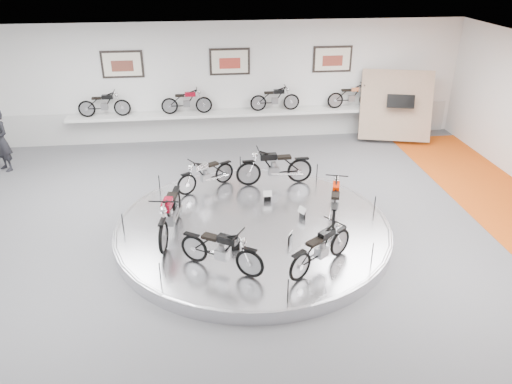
{
  "coord_description": "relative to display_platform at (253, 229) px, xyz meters",
  "views": [
    {
      "loc": [
        -1.15,
        -9.8,
        6.13
      ],
      "look_at": [
        0.11,
        0.6,
        0.97
      ],
      "focal_mm": 35.0,
      "sensor_mm": 36.0,
      "label": 1
    }
  ],
  "objects": [
    {
      "name": "floor",
      "position": [
        0.0,
        -0.3,
        -0.15
      ],
      "size": [
        16.0,
        16.0,
        0.0
      ],
      "primitive_type": "plane",
      "color": "#555558",
      "rests_on": "ground"
    },
    {
      "name": "bike_f",
      "position": [
        1.15,
        -1.92,
        0.61
      ],
      "size": [
        1.59,
        1.39,
        0.92
      ],
      "primitive_type": null,
      "rotation": [
        0.0,
        0.0,
        6.93
      ],
      "color": "black",
      "rests_on": "display_platform"
    },
    {
      "name": "bike_d",
      "position": [
        -1.88,
        -0.26,
        0.69
      ],
      "size": [
        0.94,
        1.93,
        1.09
      ],
      "primitive_type": null,
      "rotation": [
        0.0,
        0.0,
        4.55
      ],
      "color": "maroon",
      "rests_on": "display_platform"
    },
    {
      "name": "ceiling",
      "position": [
        0.0,
        -0.3,
        3.85
      ],
      "size": [
        16.0,
        16.0,
        0.0
      ],
      "primitive_type": "plane",
      "rotation": [
        3.14,
        0.0,
        0.0
      ],
      "color": "white",
      "rests_on": "wall_back"
    },
    {
      "name": "poster_center",
      "position": [
        0.0,
        6.66,
        2.55
      ],
      "size": [
        1.35,
        0.06,
        0.88
      ],
      "primitive_type": "cube",
      "color": "silver",
      "rests_on": "wall_back"
    },
    {
      "name": "platform_rim",
      "position": [
        0.0,
        0.0,
        0.12
      ],
      "size": [
        6.4,
        6.4,
        0.1
      ],
      "primitive_type": "torus",
      "color": "#B2B2BA",
      "rests_on": "display_platform"
    },
    {
      "name": "dado_band",
      "position": [
        0.0,
        6.68,
        0.4
      ],
      "size": [
        15.68,
        0.04,
        1.1
      ],
      "primitive_type": "cube",
      "color": "#BCBCBA",
      "rests_on": "floor"
    },
    {
      "name": "bike_e",
      "position": [
        -0.83,
        -1.75,
        0.62
      ],
      "size": [
        1.64,
        1.32,
        0.93
      ],
      "primitive_type": null,
      "rotation": [
        0.0,
        0.0,
        5.72
      ],
      "color": "black",
      "rests_on": "display_platform"
    },
    {
      "name": "poster_right",
      "position": [
        3.5,
        6.66,
        2.55
      ],
      "size": [
        1.35,
        0.06,
        0.88
      ],
      "primitive_type": "cube",
      "color": "silver",
      "rests_on": "wall_back"
    },
    {
      "name": "shelf_bike_b",
      "position": [
        -1.5,
        6.4,
        1.27
      ],
      "size": [
        1.22,
        0.43,
        0.73
      ],
      "primitive_type": null,
      "color": "maroon",
      "rests_on": "shelf"
    },
    {
      "name": "poster_left",
      "position": [
        -3.5,
        6.66,
        2.55
      ],
      "size": [
        1.35,
        0.06,
        0.88
      ],
      "primitive_type": "cube",
      "color": "silver",
      "rests_on": "wall_back"
    },
    {
      "name": "shelf_bike_d",
      "position": [
        4.2,
        6.4,
        1.27
      ],
      "size": [
        1.22,
        0.43,
        0.73
      ],
      "primitive_type": null,
      "color": "silver",
      "rests_on": "shelf"
    },
    {
      "name": "shelf_bike_c",
      "position": [
        1.5,
        6.4,
        1.27
      ],
      "size": [
        1.22,
        0.43,
        0.73
      ],
      "primitive_type": null,
      "color": "black",
      "rests_on": "shelf"
    },
    {
      "name": "display_platform",
      "position": [
        0.0,
        0.0,
        0.0
      ],
      "size": [
        6.4,
        6.4,
        0.3
      ],
      "primitive_type": "cylinder",
      "color": "silver",
      "rests_on": "floor"
    },
    {
      "name": "shelf_bike_a",
      "position": [
        -4.2,
        6.4,
        1.27
      ],
      "size": [
        1.22,
        0.43,
        0.73
      ],
      "primitive_type": null,
      "color": "black",
      "rests_on": "shelf"
    },
    {
      "name": "bike_b",
      "position": [
        0.82,
        2.1,
        0.67
      ],
      "size": [
        1.79,
        0.68,
        1.04
      ],
      "primitive_type": null,
      "rotation": [
        0.0,
        0.0,
        3.17
      ],
      "color": "black",
      "rests_on": "display_platform"
    },
    {
      "name": "visitor",
      "position": [
        -7.02,
        4.72,
        0.8
      ],
      "size": [
        0.81,
        0.8,
        1.89
      ],
      "primitive_type": "imported",
      "rotation": [
        0.0,
        0.0,
        -0.74
      ],
      "color": "black",
      "rests_on": "floor"
    },
    {
      "name": "wall_back",
      "position": [
        0.0,
        6.7,
        1.85
      ],
      "size": [
        16.0,
        0.0,
        16.0
      ],
      "primitive_type": "plane",
      "rotation": [
        1.57,
        0.0,
        0.0
      ],
      "color": "silver",
      "rests_on": "floor"
    },
    {
      "name": "display_panel",
      "position": [
        5.6,
        5.8,
        1.1
      ],
      "size": [
        2.56,
        1.52,
        2.3
      ],
      "primitive_type": "cube",
      "rotation": [
        -0.35,
        0.0,
        -0.26
      ],
      "color": "tan",
      "rests_on": "floor"
    },
    {
      "name": "bike_c",
      "position": [
        -1.02,
        2.02,
        0.59
      ],
      "size": [
        1.55,
        1.23,
        0.88
      ],
      "primitive_type": null,
      "rotation": [
        0.0,
        0.0,
        3.69
      ],
      "color": "silver",
      "rests_on": "display_platform"
    },
    {
      "name": "shelf",
      "position": [
        0.0,
        6.4,
        0.85
      ],
      "size": [
        11.0,
        0.55,
        0.1
      ],
      "primitive_type": "cube",
      "color": "silver",
      "rests_on": "wall_back"
    },
    {
      "name": "bike_a",
      "position": [
        1.97,
        0.09,
        0.61
      ],
      "size": [
        0.99,
        1.67,
        0.93
      ],
      "primitive_type": null,
      "rotation": [
        0.0,
        0.0,
        1.27
      ],
      "color": "red",
      "rests_on": "display_platform"
    }
  ]
}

